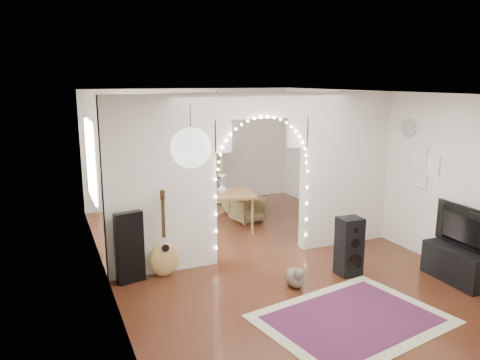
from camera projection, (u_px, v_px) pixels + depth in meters
name	position (u px, v px, depth m)	size (l,w,h in m)	color
floor	(260.00, 255.00, 7.92)	(7.50, 7.50, 0.00)	black
ceiling	(261.00, 93.00, 7.35)	(5.00, 7.50, 0.02)	white
wall_back	(192.00, 147.00, 11.01)	(5.00, 0.02, 2.70)	silver
wall_front	(437.00, 254.00, 4.26)	(5.00, 0.02, 2.70)	silver
wall_left	(102.00, 191.00, 6.68)	(0.02, 7.50, 2.70)	silver
wall_right	(383.00, 166.00, 8.59)	(0.02, 7.50, 2.70)	silver
divider_wall	(260.00, 172.00, 7.62)	(5.00, 0.20, 2.70)	silver
fairy_lights	(264.00, 166.00, 7.47)	(1.64, 0.04, 1.60)	#FFEABF
window	(91.00, 160.00, 8.28)	(0.04, 1.20, 1.40)	white
wall_clock	(409.00, 128.00, 7.88)	(0.31, 0.31, 0.03)	white
picture_frames	(423.00, 167.00, 7.65)	(0.02, 0.50, 0.70)	white
paper_lantern	(191.00, 148.00, 4.56)	(0.40, 0.40, 0.40)	white
ceiling_fan	(217.00, 105.00, 9.21)	(1.10, 1.10, 0.30)	gold
area_rug	(352.00, 319.00, 5.77)	(2.20, 1.66, 0.02)	maroon
guitar_case	(130.00, 248.00, 6.74)	(0.40, 0.13, 1.06)	black
acoustic_guitar	(164.00, 245.00, 6.94)	(0.47, 0.20, 1.13)	tan
tabby_cat	(295.00, 277.00, 6.64)	(0.31, 0.57, 0.38)	brown
floor_speaker	(349.00, 246.00, 7.03)	(0.35, 0.32, 0.89)	black
media_console	(456.00, 265.00, 6.83)	(0.40, 1.00, 0.50)	black
tv	(460.00, 228.00, 6.72)	(1.07, 0.14, 0.62)	black
bookcase	(195.00, 177.00, 10.91)	(1.30, 0.33, 1.34)	#C1AC8C
dining_table	(223.00, 197.00, 9.01)	(1.34, 1.03, 0.76)	brown
flower_vase	(222.00, 189.00, 8.98)	(0.18, 0.18, 0.19)	white
dining_chair_left	(237.00, 202.00, 10.30)	(0.54, 0.55, 0.50)	brown
dining_chair_right	(248.00, 209.00, 9.70)	(0.58, 0.59, 0.54)	brown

